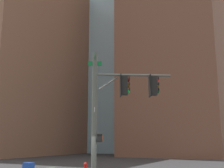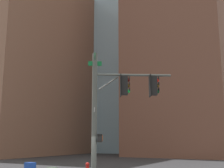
{
  "view_description": "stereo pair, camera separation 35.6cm",
  "coord_description": "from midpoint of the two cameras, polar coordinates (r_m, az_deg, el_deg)",
  "views": [
    {
      "loc": [
        -12.18,
        -8.03,
        2.3
      ],
      "look_at": [
        0.96,
        -1.24,
        5.19
      ],
      "focal_mm": 46.48,
      "sensor_mm": 36.0,
      "label": 1
    },
    {
      "loc": [
        -12.01,
        -8.34,
        2.3
      ],
      "look_at": [
        0.96,
        -1.24,
        5.19
      ],
      "focal_mm": 46.48,
      "sensor_mm": 36.0,
      "label": 2
    }
  ],
  "objects": [
    {
      "name": "signal_pole_assembly",
      "position": [
        14.92,
        -0.29,
        -3.69
      ],
      "size": [
        2.69,
        3.8,
        6.83
      ],
      "rotation": [
        0.0,
        0.0,
        5.26
      ],
      "color": "#4C514C",
      "rests_on": "ground_plane"
    },
    {
      "name": "building_brick_nearside",
      "position": [
        54.56,
        12.99,
        10.15
      ],
      "size": [
        23.74,
        14.57,
        43.54
      ],
      "primitive_type": "cube",
      "color": "brown",
      "rests_on": "ground_plane"
    },
    {
      "name": "building_brick_midblock",
      "position": [
        53.32,
        -16.72,
        3.42
      ],
      "size": [
        23.78,
        14.01,
        30.4
      ],
      "primitive_type": "cube",
      "color": "#845B47",
      "rests_on": "ground_plane"
    },
    {
      "name": "building_glass_tower",
      "position": [
        74.21,
        -3.62,
        9.03
      ],
      "size": [
        26.67,
        30.06,
        55.53
      ],
      "primitive_type": "cube",
      "color": "#8CB2C6",
      "rests_on": "ground_plane"
    },
    {
      "name": "building_brick_farside",
      "position": [
        69.88,
        5.49,
        7.48
      ],
      "size": [
        17.48,
        18.47,
        48.9
      ],
      "primitive_type": "cube",
      "color": "#4C3328",
      "rests_on": "ground_plane"
    }
  ]
}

